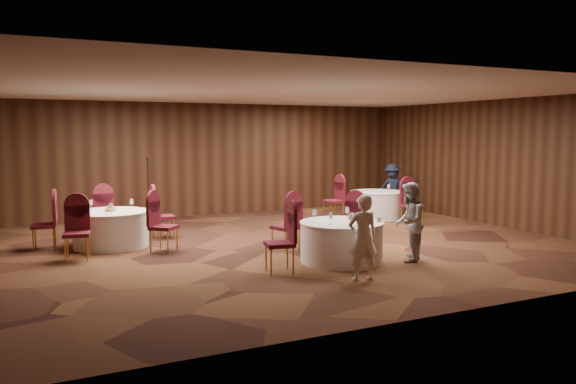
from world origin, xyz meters
name	(u,v)px	position (x,y,z in m)	size (l,w,h in m)	color
ground	(284,245)	(0.00, 0.00, 0.00)	(12.00, 12.00, 0.00)	black
room_shell	(283,152)	(0.00, 0.00, 1.96)	(12.00, 12.00, 12.00)	silver
table_main	(341,242)	(0.32, -1.83, 0.38)	(1.53, 1.53, 0.74)	white
table_left	(111,229)	(-3.29, 1.44, 0.38)	(1.55, 1.55, 0.74)	white
table_right	(377,204)	(4.00, 2.38, 0.38)	(1.51, 1.51, 0.74)	white
chairs_main	(311,231)	(0.00, -1.22, 0.50)	(2.96, 2.12, 1.00)	#400C17
chairs_left	(111,223)	(-3.28, 1.43, 0.50)	(3.01, 2.92, 1.00)	#400C17
chairs_right	(372,203)	(3.48, 1.89, 0.50)	(1.94, 2.20, 1.00)	#400C17
tabletop_main	(351,216)	(0.46, -1.93, 0.84)	(1.15, 1.08, 0.22)	silver
tabletop_left	(111,207)	(-3.28, 1.45, 0.82)	(0.88, 0.83, 0.22)	silver
tabletop_right	(389,186)	(4.17, 2.09, 0.90)	(0.08, 0.08, 0.22)	silver
mic_stand	(149,204)	(-1.94, 4.21, 0.51)	(0.24, 0.24, 1.71)	black
woman_a	(363,238)	(-0.06, -3.10, 0.69)	(0.51, 0.33, 1.38)	silver
woman_b	(409,222)	(1.46, -2.32, 0.73)	(0.71, 0.55, 1.45)	#9E9EA3
man_c	(393,188)	(5.11, 3.20, 0.72)	(0.93, 0.54, 1.44)	black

